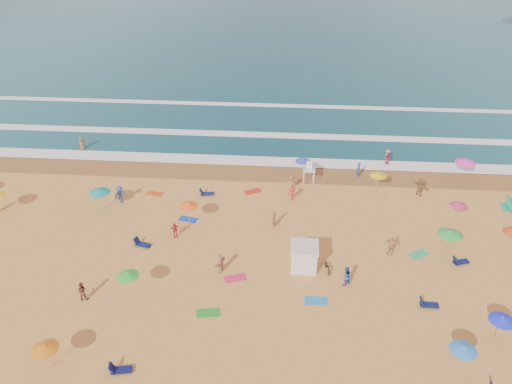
{
  "coord_description": "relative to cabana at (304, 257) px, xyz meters",
  "views": [
    {
      "loc": [
        3.16,
        -34.25,
        25.91
      ],
      "look_at": [
        0.14,
        6.0,
        1.5
      ],
      "focal_mm": 35.0,
      "sensor_mm": 36.0,
      "label": 1
    }
  ],
  "objects": [
    {
      "name": "cabana",
      "position": [
        0.0,
        0.0,
        0.0
      ],
      "size": [
        2.0,
        2.0,
        2.0
      ],
      "primitive_type": "cube",
      "color": "silver",
      "rests_on": "ground"
    },
    {
      "name": "lifeguard_stand",
      "position": [
        0.61,
        13.66,
        0.05
      ],
      "size": [
        1.2,
        1.2,
        2.1
      ],
      "primitive_type": null,
      "color": "white",
      "rests_on": "ground"
    },
    {
      "name": "ground",
      "position": [
        -4.62,
        2.89,
        -1.0
      ],
      "size": [
        220.0,
        220.0,
        0.0
      ],
      "primitive_type": "plane",
      "color": "gold",
      "rests_on": "ground"
    },
    {
      "name": "ocean",
      "position": [
        -4.62,
        86.89,
        -1.0
      ],
      "size": [
        220.0,
        140.0,
        0.18
      ],
      "primitive_type": "cube",
      "color": "#0C4756",
      "rests_on": "ground"
    },
    {
      "name": "beach_umbrellas",
      "position": [
        -6.75,
        2.41,
        1.13
      ],
      "size": [
        52.1,
        28.39,
        0.74
      ],
      "color": "yellow",
      "rests_on": "ground"
    },
    {
      "name": "cabana_roof",
      "position": [
        0.0,
        0.0,
        1.06
      ],
      "size": [
        2.2,
        2.2,
        0.12
      ],
      "primitive_type": "cube",
      "color": "silver",
      "rests_on": "cabana"
    },
    {
      "name": "towels",
      "position": [
        -2.21,
        1.43,
        -0.98
      ],
      "size": [
        55.01,
        19.48,
        0.03
      ],
      "color": "#D91B4F",
      "rests_on": "ground"
    },
    {
      "name": "surf_foam",
      "position": [
        -4.62,
        24.21,
        -0.9
      ],
      "size": [
        200.0,
        18.7,
        0.05
      ],
      "color": "white",
      "rests_on": "ground"
    },
    {
      "name": "loungers",
      "position": [
        -0.54,
        -2.28,
        -0.83
      ],
      "size": [
        44.48,
        22.37,
        0.34
      ],
      "color": "#0F124B",
      "rests_on": "ground"
    },
    {
      "name": "wet_sand",
      "position": [
        -4.62,
        15.39,
        -0.99
      ],
      "size": [
        220.0,
        220.0,
        0.0
      ],
      "primitive_type": "plane",
      "color": "olive",
      "rests_on": "ground"
    },
    {
      "name": "beachgoers",
      "position": [
        -4.8,
        8.06,
        -0.21
      ],
      "size": [
        43.69,
        25.12,
        2.1
      ],
      "color": "blue",
      "rests_on": "ground"
    },
    {
      "name": "bicycle",
      "position": [
        1.9,
        -0.3,
        -0.6
      ],
      "size": [
        0.85,
        1.6,
        0.8
      ],
      "primitive_type": "imported",
      "rotation": [
        0.0,
        0.0,
        0.22
      ],
      "color": "black",
      "rests_on": "ground"
    }
  ]
}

